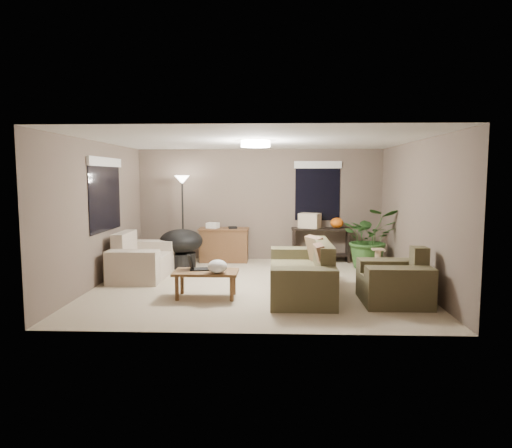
{
  "coord_description": "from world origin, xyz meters",
  "views": [
    {
      "loc": [
        0.31,
        -7.84,
        1.9
      ],
      "look_at": [
        0.0,
        0.2,
        1.05
      ],
      "focal_mm": 32.0,
      "sensor_mm": 36.0,
      "label": 1
    }
  ],
  "objects_px": {
    "desk": "(224,245)",
    "houseplant": "(370,245)",
    "loveseat": "(141,261)",
    "floor_lamp": "(182,190)",
    "cat_scratching_post": "(378,263)",
    "main_sofa": "(303,275)",
    "armchair": "(395,283)",
    "console_table": "(321,242)",
    "coffee_table": "(206,275)",
    "papasan_chair": "(181,245)"
  },
  "relations": [
    {
      "from": "loveseat",
      "to": "floor_lamp",
      "type": "height_order",
      "value": "floor_lamp"
    },
    {
      "from": "floor_lamp",
      "to": "main_sofa",
      "type": "bearing_deg",
      "value": -46.27
    },
    {
      "from": "loveseat",
      "to": "armchair",
      "type": "height_order",
      "value": "same"
    },
    {
      "from": "papasan_chair",
      "to": "cat_scratching_post",
      "type": "relative_size",
      "value": 2.18
    },
    {
      "from": "coffee_table",
      "to": "cat_scratching_post",
      "type": "relative_size",
      "value": 2.0
    },
    {
      "from": "desk",
      "to": "console_table",
      "type": "relative_size",
      "value": 0.85
    },
    {
      "from": "armchair",
      "to": "console_table",
      "type": "distance_m",
      "value": 3.41
    },
    {
      "from": "papasan_chair",
      "to": "console_table",
      "type": "bearing_deg",
      "value": 14.1
    },
    {
      "from": "desk",
      "to": "houseplant",
      "type": "bearing_deg",
      "value": -11.39
    },
    {
      "from": "coffee_table",
      "to": "armchair",
      "type": "bearing_deg",
      "value": -3.83
    },
    {
      "from": "main_sofa",
      "to": "coffee_table",
      "type": "height_order",
      "value": "main_sofa"
    },
    {
      "from": "desk",
      "to": "coffee_table",
      "type": "bearing_deg",
      "value": -89.2
    },
    {
      "from": "desk",
      "to": "floor_lamp",
      "type": "distance_m",
      "value": 1.52
    },
    {
      "from": "cat_scratching_post",
      "to": "houseplant",
      "type": "bearing_deg",
      "value": 94.09
    },
    {
      "from": "main_sofa",
      "to": "papasan_chair",
      "type": "height_order",
      "value": "main_sofa"
    },
    {
      "from": "main_sofa",
      "to": "houseplant",
      "type": "height_order",
      "value": "houseplant"
    },
    {
      "from": "armchair",
      "to": "console_table",
      "type": "height_order",
      "value": "armchair"
    },
    {
      "from": "main_sofa",
      "to": "floor_lamp",
      "type": "bearing_deg",
      "value": 133.73
    },
    {
      "from": "main_sofa",
      "to": "desk",
      "type": "relative_size",
      "value": 2.0
    },
    {
      "from": "houseplant",
      "to": "cat_scratching_post",
      "type": "bearing_deg",
      "value": -85.91
    },
    {
      "from": "houseplant",
      "to": "main_sofa",
      "type": "bearing_deg",
      "value": -125.74
    },
    {
      "from": "loveseat",
      "to": "coffee_table",
      "type": "bearing_deg",
      "value": -44.48
    },
    {
      "from": "console_table",
      "to": "loveseat",
      "type": "bearing_deg",
      "value": -154.39
    },
    {
      "from": "loveseat",
      "to": "houseplant",
      "type": "relative_size",
      "value": 1.28
    },
    {
      "from": "main_sofa",
      "to": "console_table",
      "type": "bearing_deg",
      "value": 78.4
    },
    {
      "from": "coffee_table",
      "to": "floor_lamp",
      "type": "bearing_deg",
      "value": 107.91
    },
    {
      "from": "floor_lamp",
      "to": "cat_scratching_post",
      "type": "relative_size",
      "value": 3.82
    },
    {
      "from": "loveseat",
      "to": "console_table",
      "type": "bearing_deg",
      "value": 25.61
    },
    {
      "from": "main_sofa",
      "to": "desk",
      "type": "distance_m",
      "value": 3.14
    },
    {
      "from": "coffee_table",
      "to": "houseplant",
      "type": "distance_m",
      "value": 3.87
    },
    {
      "from": "cat_scratching_post",
      "to": "floor_lamp",
      "type": "bearing_deg",
      "value": 165.28
    },
    {
      "from": "console_table",
      "to": "papasan_chair",
      "type": "xyz_separation_m",
      "value": [
        -2.98,
        -0.75,
        0.03
      ]
    },
    {
      "from": "coffee_table",
      "to": "floor_lamp",
      "type": "distance_m",
      "value": 3.27
    },
    {
      "from": "desk",
      "to": "main_sofa",
      "type": "bearing_deg",
      "value": -59.93
    },
    {
      "from": "main_sofa",
      "to": "armchair",
      "type": "height_order",
      "value": "same"
    },
    {
      "from": "cat_scratching_post",
      "to": "desk",
      "type": "bearing_deg",
      "value": 159.02
    },
    {
      "from": "armchair",
      "to": "papasan_chair",
      "type": "height_order",
      "value": "armchair"
    },
    {
      "from": "desk",
      "to": "houseplant",
      "type": "relative_size",
      "value": 0.88
    },
    {
      "from": "floor_lamp",
      "to": "loveseat",
      "type": "bearing_deg",
      "value": -109.45
    },
    {
      "from": "loveseat",
      "to": "houseplant",
      "type": "height_order",
      "value": "houseplant"
    },
    {
      "from": "main_sofa",
      "to": "cat_scratching_post",
      "type": "xyz_separation_m",
      "value": [
        1.55,
        1.52,
        -0.08
      ]
    },
    {
      "from": "armchair",
      "to": "houseplant",
      "type": "xyz_separation_m",
      "value": [
        0.16,
        2.59,
        0.19
      ]
    },
    {
      "from": "armchair",
      "to": "coffee_table",
      "type": "xyz_separation_m",
      "value": [
        -2.88,
        0.19,
        0.06
      ]
    },
    {
      "from": "desk",
      "to": "cat_scratching_post",
      "type": "xyz_separation_m",
      "value": [
        3.12,
        -1.2,
        -0.16
      ]
    },
    {
      "from": "coffee_table",
      "to": "cat_scratching_post",
      "type": "xyz_separation_m",
      "value": [
        3.08,
        1.82,
        -0.14
      ]
    },
    {
      "from": "main_sofa",
      "to": "cat_scratching_post",
      "type": "bearing_deg",
      "value": 44.43
    },
    {
      "from": "coffee_table",
      "to": "papasan_chair",
      "type": "xyz_separation_m",
      "value": [
        -0.87,
        2.38,
        0.11
      ]
    },
    {
      "from": "armchair",
      "to": "houseplant",
      "type": "bearing_deg",
      "value": 86.48
    },
    {
      "from": "desk",
      "to": "console_table",
      "type": "distance_m",
      "value": 2.15
    },
    {
      "from": "coffee_table",
      "to": "cat_scratching_post",
      "type": "bearing_deg",
      "value": 30.66
    }
  ]
}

